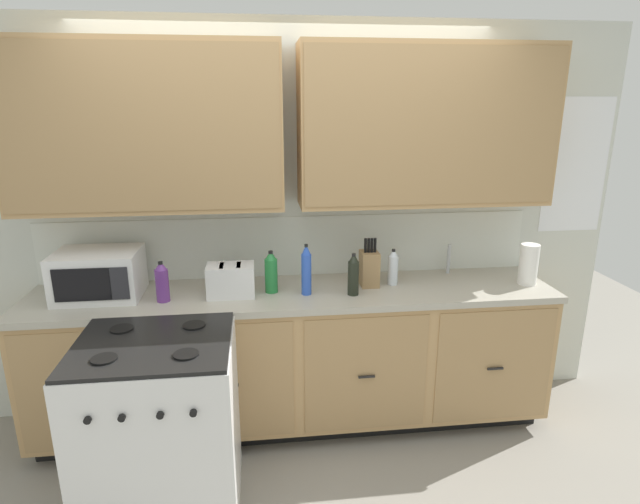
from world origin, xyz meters
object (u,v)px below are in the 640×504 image
object	(u,v)px
microwave	(99,274)
knife_block	(369,268)
paper_towel_roll	(529,264)
bottle_violet	(162,282)
stove_range	(161,426)
bottle_clear	(393,267)
bottle_dark	(353,275)
toaster	(231,280)
bottle_blue	(306,270)
bottle_green	(271,272)

from	to	relation	value
microwave	knife_block	size ratio (longest dim) A/B	1.55
knife_block	paper_towel_roll	bearing A→B (deg)	-5.25
knife_block	bottle_violet	world-z (taller)	knife_block
stove_range	bottle_clear	xyz separation A→B (m)	(1.36, 0.67, 0.58)
knife_block	bottle_dark	distance (m)	0.20
toaster	bottle_dark	distance (m)	0.73
toaster	bottle_clear	xyz separation A→B (m)	(1.01, 0.07, 0.02)
toaster	bottle_clear	size ratio (longest dim) A/B	1.21
microwave	bottle_dark	bearing A→B (deg)	-5.68
toaster	bottle_clear	distance (m)	1.01
paper_towel_roll	bottle_dark	size ratio (longest dim) A/B	1.01
toaster	paper_towel_roll	xyz separation A→B (m)	(1.86, -0.02, 0.03)
toaster	knife_block	world-z (taller)	knife_block
stove_range	bottle_blue	xyz separation A→B (m)	(0.80, 0.56, 0.62)
microwave	bottle_green	distance (m)	1.01
bottle_green	bottle_clear	bearing A→B (deg)	3.46
stove_range	bottle_dark	world-z (taller)	bottle_dark
paper_towel_roll	bottle_clear	size ratio (longest dim) A/B	1.12
stove_range	microwave	size ratio (longest dim) A/B	1.98
microwave	bottle_blue	bearing A→B (deg)	-5.07
stove_range	bottle_violet	xyz separation A→B (m)	(-0.04, 0.55, 0.58)
microwave	bottle_clear	size ratio (longest dim) A/B	2.07
bottle_green	bottle_violet	bearing A→B (deg)	-173.30
bottle_clear	bottle_violet	bearing A→B (deg)	-175.08
knife_block	bottle_blue	bearing A→B (deg)	-165.13
toaster	paper_towel_roll	size ratio (longest dim) A/B	1.08
microwave	toaster	distance (m)	0.78
microwave	toaster	bearing A→B (deg)	-5.34
stove_range	paper_towel_roll	size ratio (longest dim) A/B	3.65
toaster	bottle_violet	bearing A→B (deg)	-173.05
stove_range	toaster	xyz separation A→B (m)	(0.35, 0.59, 0.56)
bottle_clear	bottle_dark	xyz separation A→B (m)	(-0.28, -0.15, 0.01)
paper_towel_roll	bottle_violet	bearing A→B (deg)	-179.32
paper_towel_roll	bottle_dark	world-z (taller)	paper_towel_roll
bottle_clear	paper_towel_roll	bearing A→B (deg)	-6.27
bottle_green	bottle_blue	bearing A→B (deg)	-16.80
bottle_dark	bottle_blue	size ratio (longest dim) A/B	0.83
bottle_clear	bottle_dark	world-z (taller)	bottle_dark
stove_range	bottle_green	bearing A→B (deg)	46.28
toaster	bottle_green	size ratio (longest dim) A/B	1.07
paper_towel_roll	bottle_dark	distance (m)	1.14
microwave	stove_range	bearing A→B (deg)	-57.93
paper_towel_roll	bottle_blue	xyz separation A→B (m)	(-1.41, -0.02, 0.02)
bottle_violet	bottle_blue	distance (m)	0.84
microwave	paper_towel_roll	distance (m)	2.64
paper_towel_roll	stove_range	bearing A→B (deg)	-165.47
toaster	bottle_violet	xyz separation A→B (m)	(-0.39, -0.05, 0.02)
stove_range	bottle_blue	distance (m)	1.16
bottle_violet	paper_towel_roll	bearing A→B (deg)	0.68
paper_towel_roll	bottle_clear	bearing A→B (deg)	173.73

